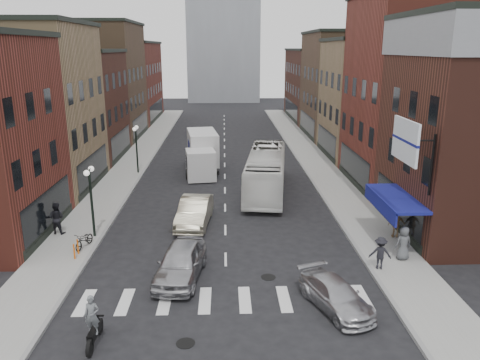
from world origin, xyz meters
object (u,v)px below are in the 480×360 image
at_px(sedan_left_far, 195,212).
at_px(streetlamp_far, 136,140).
at_px(ped_right_b, 396,224).
at_px(box_truck, 202,153).
at_px(motorcycle_rider, 93,322).
at_px(parked_bicycle, 84,240).
at_px(bike_rack, 76,249).
at_px(sedan_left_near, 181,262).
at_px(streetlamp_near, 91,189).
at_px(billboard_sign, 407,142).
at_px(transit_bus, 266,171).
at_px(ped_right_c, 404,243).
at_px(ped_left_solo, 57,218).
at_px(ped_right_a, 380,253).
at_px(curb_car, 336,295).

bearing_deg(sedan_left_far, streetlamp_far, 120.37).
xyz_separation_m(streetlamp_far, ped_right_b, (16.95, -14.77, -1.99)).
xyz_separation_m(box_truck, motorcycle_rider, (-2.85, -24.51, -0.73)).
bearing_deg(parked_bicycle, streetlamp_far, 104.37).
xyz_separation_m(streetlamp_far, bike_rack, (-0.20, -16.70, -2.36)).
bearing_deg(motorcycle_rider, sedan_left_near, 64.27).
bearing_deg(streetlamp_near, billboard_sign, -12.35).
bearing_deg(bike_rack, sedan_left_near, -22.03).
relative_size(transit_bus, ped_right_c, 6.46).
xyz_separation_m(ped_left_solo, ped_right_c, (18.49, -4.04, -0.06)).
bearing_deg(motorcycle_rider, ped_right_c, 27.38).
distance_m(billboard_sign, streetlamp_far, 23.92).
bearing_deg(motorcycle_rider, streetlamp_near, 107.04).
relative_size(billboard_sign, ped_right_b, 2.40).
distance_m(sedan_left_near, sedan_left_far, 6.93).
height_order(sedan_left_near, ped_right_a, ped_right_a).
relative_size(bike_rack, ped_right_c, 0.46).
bearing_deg(ped_right_c, sedan_left_far, -39.09).
relative_size(billboard_sign, transit_bus, 0.33).
relative_size(streetlamp_near, sedan_left_far, 0.83).
bearing_deg(ped_left_solo, parked_bicycle, 146.16).
xyz_separation_m(streetlamp_far, curb_car, (11.91, -21.79, -2.32)).
xyz_separation_m(sedan_left_near, ped_right_c, (10.98, 1.35, 0.21)).
bearing_deg(streetlamp_near, ped_right_b, -2.59).
height_order(bike_rack, ped_right_a, ped_right_a).
distance_m(bike_rack, curb_car, 13.14).
xyz_separation_m(billboard_sign, ped_right_c, (0.30, -0.08, -5.12)).
bearing_deg(ped_right_a, ped_right_b, -109.17).
distance_m(sedan_left_far, ped_right_a, 11.34).
xyz_separation_m(box_truck, transit_bus, (5.00, -5.96, -0.10)).
bearing_deg(billboard_sign, ped_right_c, -14.89).
distance_m(sedan_left_far, parked_bicycle, 6.69).
bearing_deg(parked_bicycle, ped_right_c, 7.79).
bearing_deg(motorcycle_rider, ped_right_a, 26.31).
bearing_deg(box_truck, streetlamp_far, 177.80).
relative_size(streetlamp_near, curb_car, 1.00).
distance_m(bike_rack, ped_right_b, 17.26).
distance_m(box_truck, ped_right_c, 21.12).
height_order(transit_bus, parked_bicycle, transit_bus).
xyz_separation_m(streetlamp_near, sedan_left_far, (5.55, 2.00, -2.09)).
bearing_deg(motorcycle_rider, bike_rack, 113.52).
height_order(streetlamp_far, parked_bicycle, streetlamp_far).
relative_size(transit_bus, ped_right_a, 6.97).
relative_size(box_truck, ped_right_b, 5.17).
relative_size(sedan_left_near, sedan_left_far, 0.96).
distance_m(transit_bus, curb_car, 16.47).
relative_size(motorcycle_rider, sedan_left_near, 0.42).
relative_size(transit_bus, curb_car, 2.74).
bearing_deg(curb_car, ped_left_solo, 129.20).
height_order(streetlamp_near, sedan_left_far, streetlamp_near).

